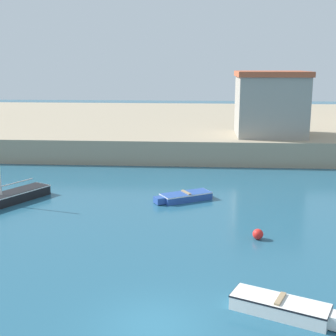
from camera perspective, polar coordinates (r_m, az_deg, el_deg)
name	(u,v)px	position (r m, az deg, el deg)	size (l,w,h in m)	color
ground_plane	(155,327)	(17.23, -1.60, -18.76)	(200.00, 200.00, 0.00)	#235670
quay_seawall	(190,125)	(61.00, 2.67, 5.26)	(120.00, 40.00, 2.22)	gray
dinghy_white_0	(283,307)	(18.23, 13.83, -16.12)	(4.06, 2.53, 0.65)	white
dinghy_blue_2	(184,196)	(31.31, 2.01, -3.48)	(3.93, 2.88, 0.58)	#284C9E
sailboat_black_3	(6,198)	(32.30, -19.17, -3.50)	(4.29, 6.49, 4.33)	black
mooring_buoy	(258,234)	(25.02, 10.90, -7.93)	(0.56, 0.56, 0.56)	red
harbor_shed_near_wharf	(270,103)	(45.69, 12.38, 7.71)	(6.59, 6.40, 6.02)	gray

